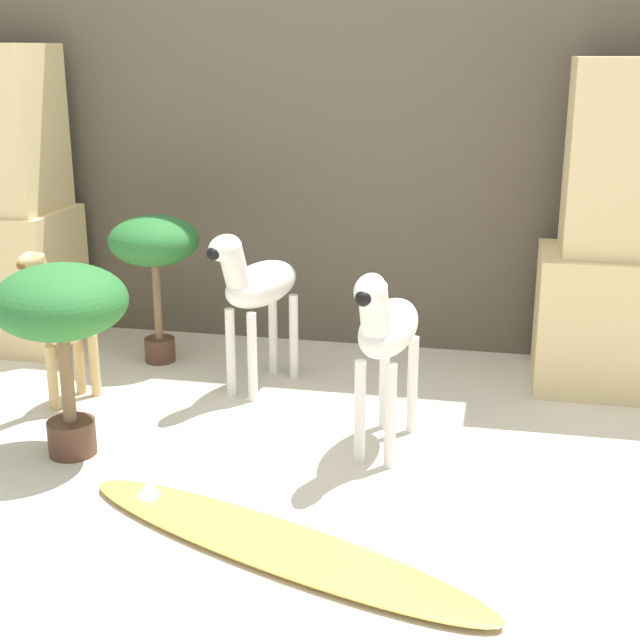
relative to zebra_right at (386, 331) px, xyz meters
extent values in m
plane|color=beige|center=(-0.51, -0.43, -0.42)|extent=(14.00, 14.00, 0.00)
cube|color=brown|center=(-0.51, 1.13, 0.68)|extent=(6.40, 0.08, 2.20)
cube|color=#DBC184|center=(0.89, 0.78, -0.15)|extent=(0.78, 0.45, 0.54)
cylinder|color=white|center=(0.03, -0.11, -0.24)|extent=(0.04, 0.04, 0.35)
cylinder|color=white|center=(-0.06, -0.10, -0.24)|extent=(0.04, 0.04, 0.35)
cylinder|color=white|center=(0.07, 0.17, -0.24)|extent=(0.04, 0.04, 0.35)
cylinder|color=white|center=(-0.02, 0.19, -0.24)|extent=(0.04, 0.04, 0.35)
ellipsoid|color=white|center=(0.00, 0.04, 0.00)|extent=(0.22, 0.43, 0.17)
cylinder|color=white|center=(-0.02, -0.14, 0.11)|extent=(0.11, 0.15, 0.18)
ellipsoid|color=white|center=(-0.03, -0.19, 0.19)|extent=(0.11, 0.17, 0.10)
sphere|color=black|center=(-0.04, -0.26, 0.18)|extent=(0.05, 0.05, 0.05)
cube|color=black|center=(-0.02, -0.14, 0.12)|extent=(0.03, 0.08, 0.15)
cylinder|color=white|center=(-0.55, 0.34, -0.24)|extent=(0.04, 0.04, 0.35)
cylinder|color=white|center=(-0.64, 0.37, -0.24)|extent=(0.04, 0.04, 0.35)
cylinder|color=white|center=(-0.45, 0.61, -0.24)|extent=(0.04, 0.04, 0.35)
cylinder|color=white|center=(-0.54, 0.65, -0.24)|extent=(0.04, 0.04, 0.35)
ellipsoid|color=white|center=(-0.55, 0.49, 0.00)|extent=(0.29, 0.45, 0.17)
cylinder|color=white|center=(-0.60, 0.32, 0.11)|extent=(0.13, 0.16, 0.18)
ellipsoid|color=white|center=(-0.62, 0.28, 0.19)|extent=(0.14, 0.18, 0.10)
sphere|color=black|center=(-0.64, 0.21, 0.18)|extent=(0.05, 0.05, 0.05)
cube|color=black|center=(-0.60, 0.32, 0.12)|extent=(0.05, 0.08, 0.15)
cylinder|color=tan|center=(-1.17, 0.09, -0.29)|extent=(0.04, 0.04, 0.25)
cylinder|color=tan|center=(-1.24, 0.10, -0.29)|extent=(0.04, 0.04, 0.25)
cylinder|color=tan|center=(-1.15, 0.26, -0.29)|extent=(0.04, 0.04, 0.25)
cylinder|color=tan|center=(-1.22, 0.27, -0.29)|extent=(0.04, 0.04, 0.25)
ellipsoid|color=tan|center=(-1.20, 0.18, -0.12)|extent=(0.15, 0.26, 0.11)
cylinder|color=tan|center=(-1.21, 0.08, 0.04)|extent=(0.07, 0.14, 0.29)
ellipsoid|color=tan|center=(-1.22, -0.01, 0.17)|extent=(0.07, 0.11, 0.06)
sphere|color=brown|center=(-1.23, -0.05, 0.17)|extent=(0.03, 0.03, 0.03)
cylinder|color=#513323|center=(-1.00, -0.23, -0.36)|extent=(0.16, 0.16, 0.12)
cylinder|color=brown|center=(-1.00, -0.23, -0.16)|extent=(0.04, 0.04, 0.29)
ellipsoid|color=#286B2D|center=(-1.00, -0.23, 0.11)|extent=(0.43, 0.43, 0.23)
cylinder|color=#513323|center=(-1.06, 0.68, -0.37)|extent=(0.13, 0.13, 0.10)
cylinder|color=brown|center=(-1.06, 0.68, -0.15)|extent=(0.03, 0.03, 0.32)
ellipsoid|color=#286B2D|center=(-1.06, 0.68, 0.11)|extent=(0.37, 0.37, 0.21)
ellipsoid|color=gold|center=(-0.20, -0.67, -0.40)|extent=(1.30, 0.69, 0.03)
cone|color=white|center=(-0.62, -0.51, -0.36)|extent=(0.09, 0.09, 0.05)
camera|label=1|loc=(0.34, -2.70, 0.87)|focal=50.00mm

